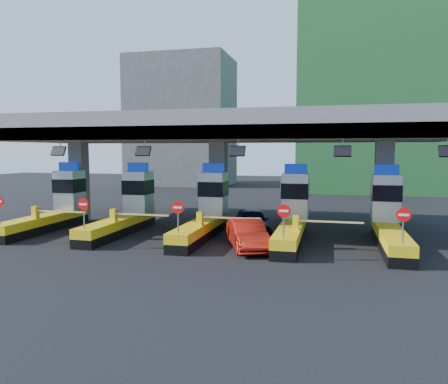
# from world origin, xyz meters

# --- Properties ---
(ground) EXTENTS (120.00, 120.00, 0.00)m
(ground) POSITION_xyz_m (0.00, 0.00, 0.00)
(ground) COLOR black
(ground) RESTS_ON ground
(toll_canopy) EXTENTS (28.00, 12.09, 7.00)m
(toll_canopy) POSITION_xyz_m (0.00, 2.87, 6.13)
(toll_canopy) COLOR slate
(toll_canopy) RESTS_ON ground
(toll_lane_far_left) EXTENTS (4.43, 8.00, 4.16)m
(toll_lane_far_left) POSITION_xyz_m (-10.00, 0.28, 1.40)
(toll_lane_far_left) COLOR black
(toll_lane_far_left) RESTS_ON ground
(toll_lane_left) EXTENTS (4.43, 8.00, 4.16)m
(toll_lane_left) POSITION_xyz_m (-5.00, 0.28, 1.40)
(toll_lane_left) COLOR black
(toll_lane_left) RESTS_ON ground
(toll_lane_center) EXTENTS (4.43, 8.00, 4.16)m
(toll_lane_center) POSITION_xyz_m (0.00, 0.28, 1.40)
(toll_lane_center) COLOR black
(toll_lane_center) RESTS_ON ground
(toll_lane_right) EXTENTS (4.43, 8.00, 4.16)m
(toll_lane_right) POSITION_xyz_m (5.00, 0.28, 1.40)
(toll_lane_right) COLOR black
(toll_lane_right) RESTS_ON ground
(toll_lane_far_right) EXTENTS (4.43, 8.00, 4.16)m
(toll_lane_far_right) POSITION_xyz_m (10.00, 0.28, 1.40)
(toll_lane_far_right) COLOR black
(toll_lane_far_right) RESTS_ON ground
(bg_building_scaffold) EXTENTS (18.00, 12.00, 28.00)m
(bg_building_scaffold) POSITION_xyz_m (12.00, 32.00, 14.00)
(bg_building_scaffold) COLOR #1E5926
(bg_building_scaffold) RESTS_ON ground
(bg_building_concrete) EXTENTS (14.00, 10.00, 18.00)m
(bg_building_concrete) POSITION_xyz_m (-14.00, 36.00, 9.00)
(bg_building_concrete) COLOR #4C4C49
(bg_building_concrete) RESTS_ON ground
(van) EXTENTS (3.06, 4.77, 1.51)m
(van) POSITION_xyz_m (2.51, 1.21, 0.76)
(van) COLOR black
(van) RESTS_ON ground
(red_car) EXTENTS (3.09, 4.72, 1.47)m
(red_car) POSITION_xyz_m (2.99, -2.72, 0.74)
(red_car) COLOR #AC1A0D
(red_car) RESTS_ON ground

